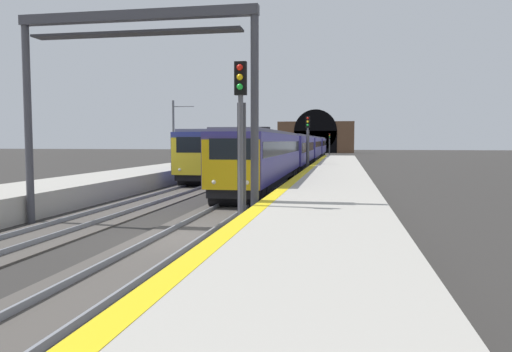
# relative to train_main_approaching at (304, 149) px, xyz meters

# --- Properties ---
(ground_plane) EXTENTS (320.00, 320.00, 0.00)m
(ground_plane) POSITION_rel_train_main_approaching_xyz_m (-47.20, 0.00, -2.16)
(ground_plane) COLOR #302D2B
(platform_right) EXTENTS (112.00, 4.30, 1.05)m
(platform_right) POSITION_rel_train_main_approaching_xyz_m (-47.20, -4.32, -1.63)
(platform_right) COLOR #ADA89E
(platform_right) RESTS_ON ground_plane
(platform_right_edge_strip) EXTENTS (112.00, 0.50, 0.01)m
(platform_right_edge_strip) POSITION_rel_train_main_approaching_xyz_m (-47.20, -2.42, -1.10)
(platform_right_edge_strip) COLOR yellow
(platform_right_edge_strip) RESTS_ON platform_right
(track_main_line) EXTENTS (160.00, 3.01, 0.21)m
(track_main_line) POSITION_rel_train_main_approaching_xyz_m (-47.20, 0.00, -2.12)
(track_main_line) COLOR #4C4742
(track_main_line) RESTS_ON ground_plane
(track_adjacent_line) EXTENTS (160.00, 3.06, 0.21)m
(track_adjacent_line) POSITION_rel_train_main_approaching_xyz_m (-47.20, 4.74, -2.12)
(track_adjacent_line) COLOR #4C4742
(track_adjacent_line) RESTS_ON ground_plane
(train_main_approaching) EXTENTS (81.59, 2.90, 3.75)m
(train_main_approaching) POSITION_rel_train_main_approaching_xyz_m (0.00, 0.00, 0.00)
(train_main_approaching) COLOR navy
(train_main_approaching) RESTS_ON ground_plane
(train_adjacent_platform) EXTENTS (37.81, 2.87, 4.81)m
(train_adjacent_platform) POSITION_rel_train_main_approaching_xyz_m (-12.43, 4.74, 0.08)
(train_adjacent_platform) COLOR navy
(train_adjacent_platform) RESTS_ON ground_plane
(railway_signal_near) EXTENTS (0.39, 0.38, 5.63)m
(railway_signal_near) POSITION_rel_train_main_approaching_xyz_m (-46.62, -1.76, 1.23)
(railway_signal_near) COLOR #4C4C54
(railway_signal_near) RESTS_ON ground_plane
(railway_signal_mid) EXTENTS (0.39, 0.38, 5.34)m
(railway_signal_mid) POSITION_rel_train_main_approaching_xyz_m (-17.53, -1.76, 1.07)
(railway_signal_mid) COLOR #4C4C54
(railway_signal_mid) RESTS_ON ground_plane
(railway_signal_far) EXTENTS (0.39, 0.38, 4.76)m
(railway_signal_far) POSITION_rel_train_main_approaching_xyz_m (48.23, -1.76, 0.74)
(railway_signal_far) COLOR #38383D
(railway_signal_far) RESTS_ON ground_plane
(overhead_signal_gantry) EXTENTS (0.70, 8.95, 7.75)m
(overhead_signal_gantry) POSITION_rel_train_main_approaching_xyz_m (-45.26, 2.37, 3.66)
(overhead_signal_gantry) COLOR #3F3F47
(overhead_signal_gantry) RESTS_ON ground_plane
(tunnel_portal) EXTENTS (2.49, 19.68, 11.20)m
(tunnel_portal) POSITION_rel_train_main_approaching_xyz_m (66.72, 2.37, 1.94)
(tunnel_portal) COLOR brown
(tunnel_portal) RESTS_ON ground_plane
(catenary_mast_near) EXTENTS (0.22, 2.24, 7.08)m
(catenary_mast_near) POSITION_rel_train_main_approaching_xyz_m (-15.51, 11.57, 1.50)
(catenary_mast_near) COLOR #595B60
(catenary_mast_near) RESTS_ON ground_plane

